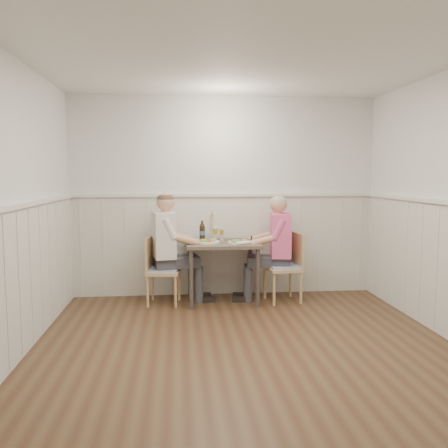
% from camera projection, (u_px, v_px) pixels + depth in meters
% --- Properties ---
extents(ground_plane, '(4.50, 4.50, 0.00)m').
position_uv_depth(ground_plane, '(249.00, 357.00, 4.15)').
color(ground_plane, '#472C1C').
extents(room_shell, '(4.04, 4.54, 2.60)m').
position_uv_depth(room_shell, '(250.00, 183.00, 3.99)').
color(room_shell, white).
rests_on(room_shell, ground).
extents(wainscot, '(4.00, 4.49, 1.34)m').
position_uv_depth(wainscot, '(240.00, 265.00, 4.76)').
color(wainscot, silver).
rests_on(wainscot, ground).
extents(dining_table, '(0.90, 0.70, 0.75)m').
position_uv_depth(dining_table, '(222.00, 250.00, 5.90)').
color(dining_table, '#50473C').
rests_on(dining_table, ground).
extents(chair_right, '(0.46, 0.46, 0.86)m').
position_uv_depth(chair_right, '(287.00, 264.00, 5.94)').
color(chair_right, tan).
rests_on(chair_right, ground).
extents(chair_left, '(0.44, 0.44, 0.83)m').
position_uv_depth(chair_left, '(159.00, 268.00, 5.80)').
color(chair_left, tan).
rests_on(chair_left, ground).
extents(man_in_pink, '(0.67, 0.46, 1.36)m').
position_uv_depth(man_in_pink, '(277.00, 256.00, 5.97)').
color(man_in_pink, '#3F3F47').
rests_on(man_in_pink, ground).
extents(diner_cream, '(0.70, 0.49, 1.39)m').
position_uv_depth(diner_cream, '(167.00, 256.00, 5.83)').
color(diner_cream, '#3F3F47').
rests_on(diner_cream, ground).
extents(plate_man, '(0.29, 0.29, 0.07)m').
position_uv_depth(plate_man, '(239.00, 241.00, 5.81)').
color(plate_man, white).
rests_on(plate_man, dining_table).
extents(plate_diner, '(0.30, 0.30, 0.08)m').
position_uv_depth(plate_diner, '(206.00, 241.00, 5.83)').
color(plate_diner, white).
rests_on(plate_diner, dining_table).
extents(beer_glass_a, '(0.06, 0.06, 0.16)m').
position_uv_depth(beer_glass_a, '(222.00, 232.00, 6.07)').
color(beer_glass_a, silver).
rests_on(beer_glass_a, dining_table).
extents(beer_glass_b, '(0.07, 0.07, 0.19)m').
position_uv_depth(beer_glass_b, '(215.00, 231.00, 6.02)').
color(beer_glass_b, silver).
rests_on(beer_glass_b, dining_table).
extents(beer_bottle, '(0.07, 0.07, 0.25)m').
position_uv_depth(beer_bottle, '(202.00, 232.00, 6.04)').
color(beer_bottle, black).
rests_on(beer_bottle, dining_table).
extents(rolled_napkin, '(0.19, 0.14, 0.04)m').
position_uv_depth(rolled_napkin, '(243.00, 243.00, 5.68)').
color(rolled_napkin, white).
rests_on(rolled_napkin, dining_table).
extents(grass_vase, '(0.05, 0.05, 0.41)m').
position_uv_depth(grass_vase, '(210.00, 225.00, 6.15)').
color(grass_vase, silver).
rests_on(grass_vase, dining_table).
extents(gingham_mat, '(0.33, 0.29, 0.01)m').
position_uv_depth(gingham_mat, '(195.00, 240.00, 6.10)').
color(gingham_mat, '#4B65B4').
rests_on(gingham_mat, dining_table).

